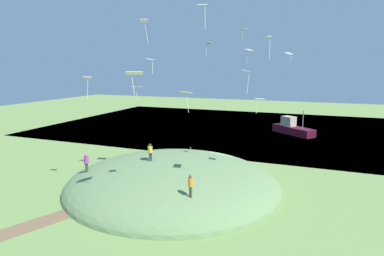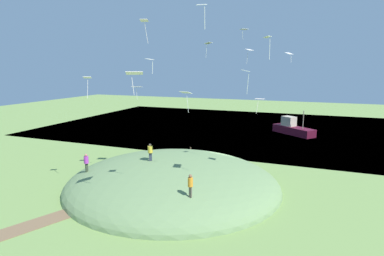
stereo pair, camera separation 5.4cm
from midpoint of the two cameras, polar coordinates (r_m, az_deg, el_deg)
The scene contains 23 objects.
ground_plane at distance 36.67m, azimuth 5.69°, elevation -7.12°, with size 160.00×160.00×0.00m, color olive.
lake_water at distance 61.28m, azimuth 12.13°, elevation -0.19°, with size 45.05×80.00×0.40m, color #45668B.
grass_hill at distance 31.15m, azimuth -3.60°, elevation -10.41°, with size 20.18×20.93×5.12m, color #698655.
dirt_path at distance 26.34m, azimuth -28.94°, elevation -15.91°, with size 15.11×1.78×0.04m, color brown.
boat_on_lake at distance 57.07m, azimuth 17.94°, elevation -0.09°, with size 6.72×7.51×4.40m.
person_near_shore at distance 30.17m, azimuth -7.72°, elevation -4.07°, with size 0.67×0.67×1.71m.
person_with_child at distance 31.28m, azimuth -18.93°, elevation -5.70°, with size 0.52×0.52×1.78m.
person_watching_kites at distance 23.42m, azimuth -0.32°, elevation -10.06°, with size 0.46×0.46×1.80m.
kite_0 at distance 42.52m, azimuth 2.91°, elevation 15.21°, with size 1.19×0.90×2.07m.
kite_1 at distance 29.62m, azimuth -18.74°, elevation 8.45°, with size 0.74×0.82×1.95m.
kite_2 at distance 27.56m, azimuth 12.28°, elevation 5.12°, with size 0.65×0.84×1.29m.
kite_3 at distance 28.84m, azimuth -7.81°, elevation 12.30°, with size 0.87×0.63×1.38m.
kite_4 at distance 41.25m, azimuth 9.47°, elevation 17.42°, with size 1.14×1.13×1.29m.
kite_5 at distance 43.13m, azimuth 10.40°, elevation 13.87°, with size 1.30×1.15×1.99m.
kite_6 at distance 20.46m, azimuth 1.87°, elevation 21.36°, with size 0.50×0.66×1.55m.
kite_7 at distance 29.71m, azimuth -8.79°, elevation 18.62°, with size 0.65×0.82×2.09m.
kite_8 at distance 33.72m, azimuth -10.14°, elevation 7.40°, with size 1.07×1.28×1.39m.
kite_9 at distance 39.31m, azimuth 17.36°, elevation 12.92°, with size 1.15×1.03×1.18m.
kite_10 at distance 23.03m, azimuth 9.80°, elevation 10.13°, with size 1.04×0.84×1.76m.
kite_11 at distance 27.67m, azimuth 13.71°, elevation 15.60°, with size 0.80×0.68×1.93m.
kite_12 at distance 26.27m, azimuth -1.17°, elevation 6.37°, with size 0.84×1.07×1.78m.
kite_13 at distance 21.63m, azimuth -10.60°, elevation 9.78°, with size 1.24×1.38×1.59m.
mooring_post at distance 40.61m, azimuth -0.31°, elevation -4.39°, with size 0.14×0.14×1.21m, color brown.
Camera 1 is at (33.69, 9.05, 11.29)m, focal length 28.99 mm.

